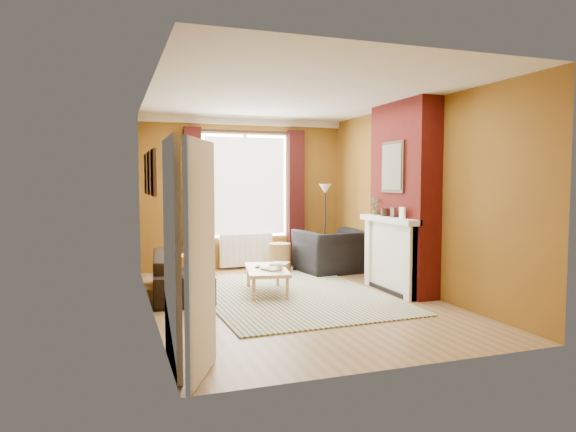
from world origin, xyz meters
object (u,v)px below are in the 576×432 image
at_px(sofa, 182,273).
at_px(wicker_stool, 279,257).
at_px(armchair, 333,251).
at_px(floor_lamp, 325,202).
at_px(coffee_table, 267,271).

xyz_separation_m(sofa, wicker_stool, (1.92, 1.27, -0.04)).
bearing_deg(sofa, wicker_stool, -51.76).
distance_m(armchair, wicker_stool, 0.98).
bearing_deg(floor_lamp, wicker_stool, 177.35).
bearing_deg(coffee_table, wicker_stool, 76.93).
xyz_separation_m(sofa, coffee_table, (1.16, -0.45, 0.04)).
bearing_deg(armchair, sofa, 8.69).
height_order(sofa, floor_lamp, floor_lamp).
bearing_deg(coffee_table, floor_lamp, 56.42).
relative_size(coffee_table, wicker_stool, 2.39).
xyz_separation_m(coffee_table, floor_lamp, (1.64, 1.68, 0.91)).
xyz_separation_m(wicker_stool, floor_lamp, (0.88, -0.04, 1.00)).
bearing_deg(sofa, coffee_table, -106.38).
xyz_separation_m(sofa, armchair, (2.81, 0.87, 0.09)).
bearing_deg(wicker_stool, floor_lamp, -2.65).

